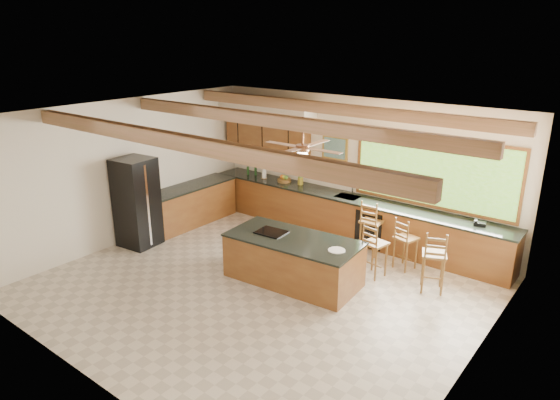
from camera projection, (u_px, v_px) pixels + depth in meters
The scene contains 9 objects.
ground at pixel (261, 287), 8.80m from camera, with size 7.20×7.20×0.00m, color beige.
room_shell at pixel (276, 156), 8.68m from camera, with size 7.27×6.54×3.02m.
counter_run at pixel (306, 213), 11.01m from camera, with size 7.12×3.10×1.23m.
island at pixel (293, 259), 8.89m from camera, with size 2.46×1.30×0.85m.
refrigerator at pixel (137, 202), 10.28m from camera, with size 0.79×0.78×1.86m.
bar_stool_a at pixel (371, 223), 9.87m from camera, with size 0.43×0.43×1.15m.
bar_stool_b at pixel (405, 239), 9.26m from camera, with size 0.45×0.45×1.02m.
bar_stool_c at pixel (374, 245), 8.96m from camera, with size 0.44×0.44×1.07m.
bar_stool_d at pixel (433, 256), 8.43m from camera, with size 0.53×0.53×1.13m.
Camera 1 is at (5.09, -5.98, 4.27)m, focal length 32.00 mm.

